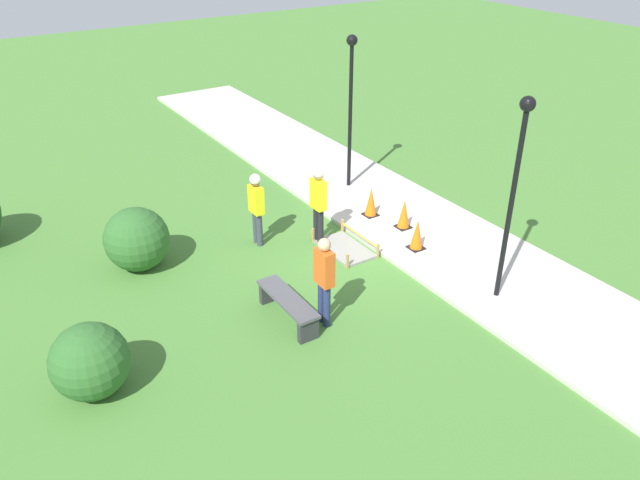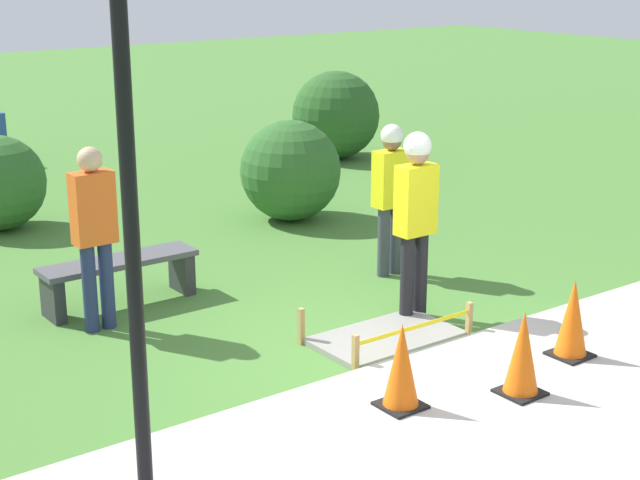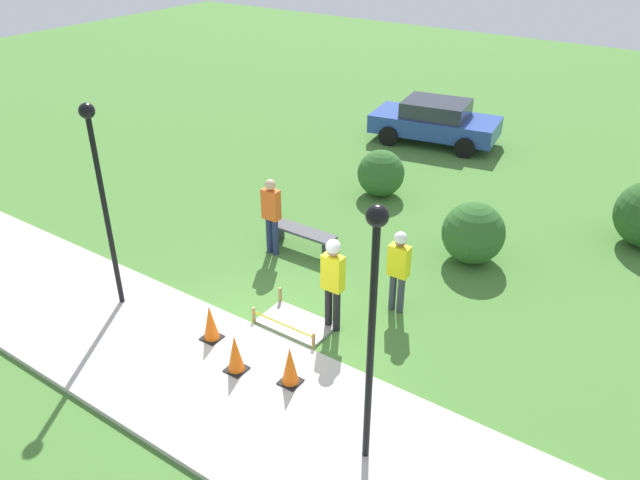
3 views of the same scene
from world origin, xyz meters
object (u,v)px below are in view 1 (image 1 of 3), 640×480
object	(u,v)px
worker_supervisor	(318,197)
bystander_in_orange_shirt	(324,276)
worker_assistant	(256,203)
traffic_cone_sidewalk_edge	(371,202)
lamppost_far	(516,173)
park_bench	(288,304)
traffic_cone_far_patch	(404,214)
lamppost_near	(351,91)
traffic_cone_near_patch	(417,235)

from	to	relation	value
worker_supervisor	bystander_in_orange_shirt	world-z (taller)	worker_supervisor
worker_assistant	bystander_in_orange_shirt	world-z (taller)	bystander_in_orange_shirt
bystander_in_orange_shirt	worker_supervisor	bearing A→B (deg)	-30.61
traffic_cone_sidewalk_edge	lamppost_far	distance (m)	4.77
traffic_cone_sidewalk_edge	worker_supervisor	distance (m)	1.91
worker_supervisor	traffic_cone_sidewalk_edge	bearing A→B (deg)	-79.56
traffic_cone_sidewalk_edge	park_bench	distance (m)	4.63
traffic_cone_sidewalk_edge	bystander_in_orange_shirt	bearing A→B (deg)	132.05
lamppost_far	traffic_cone_sidewalk_edge	bearing A→B (deg)	0.15
traffic_cone_far_patch	bystander_in_orange_shirt	xyz separation A→B (m)	(-2.07, 3.61, 0.59)
traffic_cone_far_patch	traffic_cone_sidewalk_edge	distance (m)	0.98
lamppost_near	bystander_in_orange_shirt	bearing A→B (deg)	140.76
traffic_cone_sidewalk_edge	worker_supervisor	bearing A→B (deg)	100.44
traffic_cone_sidewalk_edge	worker_supervisor	world-z (taller)	worker_supervisor
traffic_cone_far_patch	traffic_cone_near_patch	bearing A→B (deg)	157.02
traffic_cone_far_patch	worker_assistant	distance (m)	3.54
park_bench	worker_assistant	distance (m)	3.15
park_bench	lamppost_far	distance (m)	4.83
park_bench	worker_supervisor	bearing A→B (deg)	-43.45
traffic_cone_sidewalk_edge	lamppost_near	distance (m)	2.96
traffic_cone_sidewalk_edge	lamppost_near	world-z (taller)	lamppost_near
park_bench	bystander_in_orange_shirt	distance (m)	0.98
traffic_cone_near_patch	bystander_in_orange_shirt	distance (m)	3.45
traffic_cone_sidewalk_edge	park_bench	size ratio (longest dim) A/B	0.43
traffic_cone_far_patch	worker_assistant	world-z (taller)	worker_assistant
traffic_cone_sidewalk_edge	lamppost_near	size ratio (longest dim) A/B	0.18
worker_supervisor	lamppost_far	world-z (taller)	lamppost_far
traffic_cone_near_patch	lamppost_far	xyz separation A→B (m)	(-2.30, -0.14, 2.28)
traffic_cone_near_patch	lamppost_near	distance (m)	4.40
lamppost_near	traffic_cone_near_patch	bearing A→B (deg)	168.88
worker_supervisor	bystander_in_orange_shirt	distance (m)	3.13
traffic_cone_sidewalk_edge	park_bench	world-z (taller)	traffic_cone_sidewalk_edge
worker_supervisor	worker_assistant	distance (m)	1.40
bystander_in_orange_shirt	lamppost_far	size ratio (longest dim) A/B	0.45
worker_assistant	lamppost_far	xyz separation A→B (m)	(-4.58, -2.96, 1.69)
traffic_cone_near_patch	worker_supervisor	world-z (taller)	worker_supervisor
lamppost_far	park_bench	bearing A→B (deg)	66.95
traffic_cone_near_patch	traffic_cone_far_patch	xyz separation A→B (m)	(0.95, -0.40, 0.01)
bystander_in_orange_shirt	lamppost_far	xyz separation A→B (m)	(-1.18, -3.35, 1.69)
worker_supervisor	traffic_cone_near_patch	bearing A→B (deg)	-134.12
traffic_cone_near_patch	lamppost_far	world-z (taller)	lamppost_far
traffic_cone_far_patch	worker_assistant	bearing A→B (deg)	67.58
traffic_cone_near_patch	bystander_in_orange_shirt	xyz separation A→B (m)	(-1.12, 3.21, 0.60)
traffic_cone_near_patch	traffic_cone_sidewalk_edge	bearing A→B (deg)	-3.88
park_bench	bystander_in_orange_shirt	bearing A→B (deg)	-131.64
traffic_cone_far_patch	lamppost_near	size ratio (longest dim) A/B	0.18
worker_assistant	park_bench	bearing A→B (deg)	162.86
traffic_cone_far_patch	lamppost_near	bearing A→B (deg)	-6.75
worker_supervisor	lamppost_far	distance (m)	4.54
park_bench	worker_supervisor	xyz separation A→B (m)	(2.23, -2.11, 0.81)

